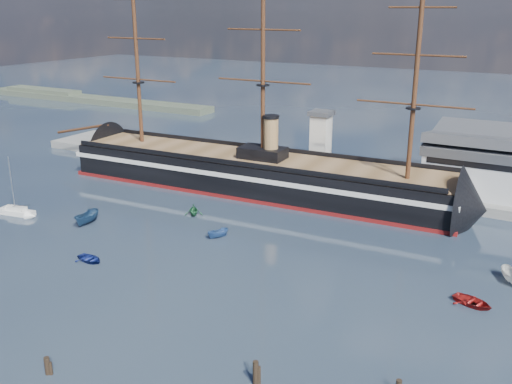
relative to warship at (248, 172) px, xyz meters
The scene contains 14 objects.
ground 22.29m from the warship, 65.83° to the right, with size 600.00×600.00×0.00m, color #192639.
quay 25.15m from the warship, 40.14° to the left, with size 180.00×18.00×2.00m, color slate.
quay_tower 18.58m from the warship, 47.35° to the left, with size 5.00×5.00×15.00m.
shoreline 150.33m from the warship, 150.07° to the left, with size 120.00×10.00×4.00m.
warship is the anchor object (origin of this frame).
sailboat 48.94m from the warship, 131.09° to the right, with size 7.71×3.38×11.92m.
motorboat_a 37.69m from the warship, 115.18° to the right, with size 7.52×2.76×3.01m, color navy.
motorboat_b 46.35m from the warship, 94.13° to the right, with size 3.06×1.22×1.43m, color navy.
motorboat_c 29.38m from the warship, 70.90° to the right, with size 4.91×1.80×1.96m, color #2C508B.
motorboat_d 20.34m from the warship, 93.20° to the right, with size 6.68×2.89×2.45m, color #216137.
motorboat_e 61.99m from the warship, 29.89° to the right, with size 3.45×1.38×1.61m, color maroon.
motorboat_f 61.30m from the warship, 19.97° to the right, with size 6.34×2.32×2.54m, color silver.
piling_near_mid 72.00m from the warship, 78.56° to the right, with size 0.64×0.64×2.86m, color black.
piling_near_right 70.52m from the warship, 59.53° to the right, with size 0.64×0.64×3.62m, color black.
Camera 1 is at (52.51, -47.06, 39.56)m, focal length 40.00 mm.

